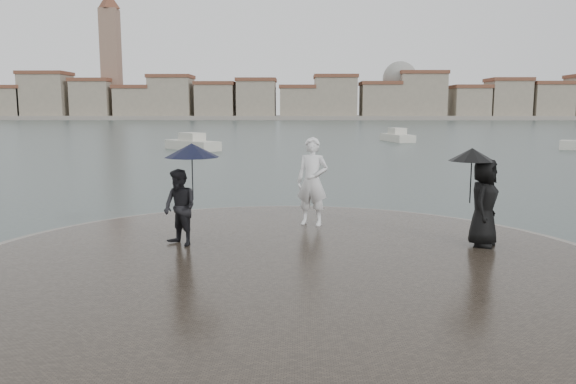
{
  "coord_description": "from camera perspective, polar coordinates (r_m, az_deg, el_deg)",
  "views": [
    {
      "loc": [
        0.2,
        -6.14,
        3.07
      ],
      "look_at": [
        0.0,
        4.8,
        1.45
      ],
      "focal_mm": 35.0,
      "sensor_mm": 36.0,
      "label": 1
    }
  ],
  "objects": [
    {
      "name": "ground",
      "position": [
        6.86,
        -0.76,
        -18.13
      ],
      "size": [
        400.0,
        400.0,
        0.0
      ],
      "primitive_type": "plane",
      "color": "#2B3835",
      "rests_on": "ground"
    },
    {
      "name": "kerb_ring",
      "position": [
        10.07,
        -0.13,
        -8.37
      ],
      "size": [
        12.5,
        12.5,
        0.32
      ],
      "primitive_type": "cylinder",
      "color": "gray",
      "rests_on": "ground"
    },
    {
      "name": "quay_tip",
      "position": [
        10.06,
        -0.13,
        -8.26
      ],
      "size": [
        11.9,
        11.9,
        0.36
      ],
      "primitive_type": "cylinder",
      "color": "#2D261E",
      "rests_on": "ground"
    },
    {
      "name": "statue",
      "position": [
        13.13,
        2.48,
        1.08
      ],
      "size": [
        0.88,
        0.72,
        2.07
      ],
      "primitive_type": "imported",
      "rotation": [
        0.0,
        0.0,
        -0.35
      ],
      "color": "white",
      "rests_on": "quay_tip"
    },
    {
      "name": "visitor_left",
      "position": [
        11.33,
        -10.54,
        0.37
      ],
      "size": [
        1.27,
        1.11,
        2.04
      ],
      "color": "black",
      "rests_on": "quay_tip"
    },
    {
      "name": "visitor_right",
      "position": [
        11.73,
        19.06,
        -0.07
      ],
      "size": [
        1.16,
        1.07,
        1.95
      ],
      "color": "black",
      "rests_on": "quay_tip"
    },
    {
      "name": "far_skyline",
      "position": [
        166.99,
        -1.21,
        9.27
      ],
      "size": [
        260.0,
        20.0,
        37.0
      ],
      "color": "gray",
      "rests_on": "ground"
    },
    {
      "name": "boats",
      "position": [
        47.42,
        10.87,
        5.0
      ],
      "size": [
        36.12,
        17.08,
        1.5
      ],
      "color": "beige",
      "rests_on": "ground"
    }
  ]
}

